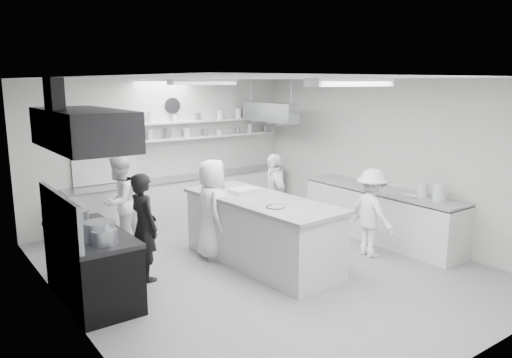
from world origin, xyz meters
TOP-DOWN VIEW (x-y plane):
  - floor at (0.00, 0.00)m, footprint 6.00×7.00m
  - ceiling at (0.00, 0.00)m, footprint 6.00×7.00m
  - wall_back at (0.00, 3.50)m, footprint 6.00×0.04m
  - wall_front at (0.00, -3.50)m, footprint 6.00×0.04m
  - wall_left at (-3.00, 0.00)m, footprint 0.04×7.00m
  - wall_right at (3.00, 0.00)m, footprint 0.04×7.00m
  - stove at (-2.60, 0.40)m, footprint 0.80×1.80m
  - exhaust_hood at (-2.60, 0.40)m, footprint 0.85×2.00m
  - back_counter at (0.30, 3.20)m, footprint 5.00×0.60m
  - shelf_lower at (0.70, 3.37)m, footprint 4.20×0.26m
  - shelf_upper at (0.70, 3.37)m, footprint 4.20×0.26m
  - pass_through_window at (-1.30, 3.48)m, footprint 1.30×0.04m
  - wall_clock at (0.20, 3.46)m, footprint 0.32×0.05m
  - right_counter at (2.65, -0.20)m, footprint 0.74×3.30m
  - pot_rack at (2.00, 2.40)m, footprint 0.30×1.60m
  - light_fixture_front at (0.00, -1.80)m, footprint 1.30×0.25m
  - light_fixture_rear at (0.00, 1.80)m, footprint 1.30×0.25m
  - prep_island at (0.09, 0.14)m, footprint 1.23×2.89m
  - stove_pot at (-2.60, -0.03)m, footprint 0.39×0.39m
  - cook_stove at (-1.73, 0.64)m, footprint 0.43×0.62m
  - cook_back at (-1.48, 2.28)m, footprint 1.03×1.00m
  - cook_island_left at (-0.41, 0.86)m, footprint 0.81×0.97m
  - cook_island_right at (1.03, 1.01)m, footprint 0.69×1.04m
  - cook_right at (1.82, -0.69)m, footprint 0.69×1.05m
  - bowl_island_a at (-0.07, -0.44)m, footprint 0.37×0.37m
  - bowl_island_b at (0.15, -0.26)m, footprint 0.26×0.26m
  - bowl_right at (2.56, -0.89)m, footprint 0.23×0.23m

SIDE VIEW (x-z plane):
  - floor at x=0.00m, z-range -0.02..0.00m
  - stove at x=-2.60m, z-range 0.00..0.90m
  - back_counter at x=0.30m, z-range 0.00..0.92m
  - right_counter at x=2.65m, z-range 0.00..0.94m
  - prep_island at x=0.09m, z-range 0.00..1.04m
  - cook_right at x=1.82m, z-range 0.00..1.52m
  - cook_stove at x=-1.73m, z-range 0.00..1.63m
  - cook_island_right at x=1.03m, z-range 0.00..1.64m
  - cook_back at x=-1.48m, z-range 0.00..1.68m
  - cook_island_left at x=-0.41m, z-range 0.00..1.69m
  - bowl_right at x=2.56m, z-range 0.94..1.00m
  - stove_pot at x=-2.60m, z-range 0.91..1.21m
  - bowl_island_b at x=0.15m, z-range 1.04..1.11m
  - bowl_island_a at x=-0.07m, z-range 1.04..1.11m
  - pass_through_window at x=-1.30m, z-range 0.95..1.95m
  - wall_back at x=0.00m, z-range 0.00..3.00m
  - wall_front at x=0.00m, z-range 0.00..3.00m
  - wall_left at x=-3.00m, z-range 0.00..3.00m
  - wall_right at x=3.00m, z-range 0.00..3.00m
  - shelf_lower at x=0.70m, z-range 1.73..1.77m
  - shelf_upper at x=0.70m, z-range 2.08..2.12m
  - pot_rack at x=2.00m, z-range 2.10..2.50m
  - exhaust_hood at x=-2.60m, z-range 2.10..2.60m
  - wall_clock at x=0.20m, z-range 2.29..2.61m
  - light_fixture_front at x=0.00m, z-range 2.89..2.99m
  - light_fixture_rear at x=0.00m, z-range 2.89..2.99m
  - ceiling at x=0.00m, z-range 3.00..3.02m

